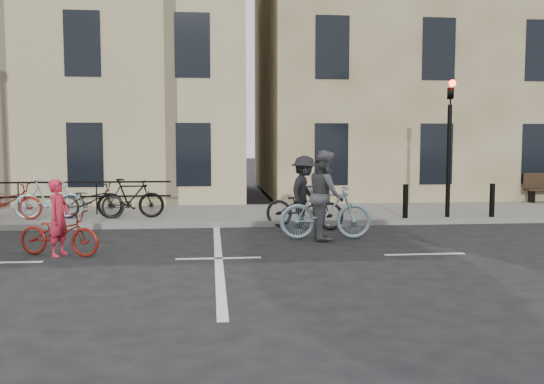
{
  "coord_description": "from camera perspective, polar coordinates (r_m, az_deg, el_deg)",
  "views": [
    {
      "loc": [
        -0.13,
        -11.27,
        2.24
      ],
      "look_at": [
        1.18,
        1.69,
        1.1
      ],
      "focal_mm": 40.0,
      "sensor_mm": 36.0,
      "label": 1
    }
  ],
  "objects": [
    {
      "name": "ground",
      "position": [
        11.49,
        -5.05,
        -6.26
      ],
      "size": [
        120.0,
        120.0,
        0.0
      ],
      "primitive_type": "plane",
      "color": "black",
      "rests_on": "ground"
    },
    {
      "name": "sidewalk",
      "position": [
        17.83,
        -18.3,
        -2.23
      ],
      "size": [
        46.0,
        4.0,
        0.15
      ],
      "primitive_type": "cube",
      "color": "slate",
      "rests_on": "ground"
    },
    {
      "name": "building_east",
      "position": [
        26.22,
        15.08,
        13.41
      ],
      "size": [
        14.0,
        10.0,
        12.0
      ],
      "primitive_type": "cube",
      "color": "#8D7B55",
      "rests_on": "sidewalk"
    },
    {
      "name": "traffic_light",
      "position": [
        16.84,
        16.37,
        5.53
      ],
      "size": [
        0.18,
        0.3,
        3.9
      ],
      "color": "black",
      "rests_on": "sidewalk"
    },
    {
      "name": "bollard_east",
      "position": [
        16.42,
        12.45,
        -0.85
      ],
      "size": [
        0.14,
        0.14,
        0.9
      ],
      "primitive_type": "cylinder",
      "color": "black",
      "rests_on": "sidewalk"
    },
    {
      "name": "bollard_west",
      "position": [
        17.33,
        20.01,
        -0.73
      ],
      "size": [
        0.14,
        0.14,
        0.9
      ],
      "primitive_type": "cylinder",
      "color": "black",
      "rests_on": "sidewalk"
    },
    {
      "name": "parked_bikes",
      "position": [
        17.07,
        -22.05,
        -0.72
      ],
      "size": [
        7.25,
        1.23,
        1.05
      ],
      "color": "black",
      "rests_on": "sidewalk"
    },
    {
      "name": "cyclist_pink",
      "position": [
        12.33,
        -19.4,
        -3.33
      ],
      "size": [
        1.76,
        1.08,
        1.48
      ],
      "rotation": [
        0.0,
        0.0,
        1.25
      ],
      "color": "maroon",
      "rests_on": "ground"
    },
    {
      "name": "cyclist_grey",
      "position": [
        13.56,
        5.09,
        -1.08
      ],
      "size": [
        2.09,
        1.0,
        2.0
      ],
      "rotation": [
        0.0,
        0.0,
        1.53
      ],
      "color": "#94B6C2",
      "rests_on": "ground"
    },
    {
      "name": "cyclist_dark",
      "position": [
        15.19,
        3.05,
        -0.75
      ],
      "size": [
        2.15,
        1.62,
        1.83
      ],
      "rotation": [
        0.0,
        0.0,
        1.07
      ],
      "color": "black",
      "rests_on": "ground"
    }
  ]
}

